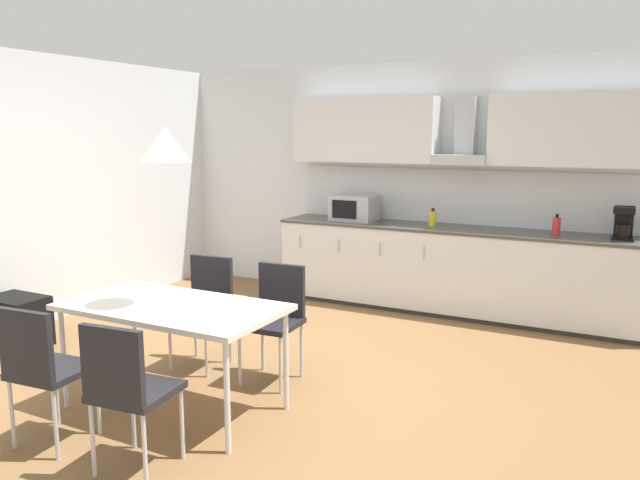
{
  "coord_description": "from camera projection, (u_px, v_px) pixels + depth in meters",
  "views": [
    {
      "loc": [
        2.41,
        -3.72,
        1.85
      ],
      "look_at": [
        0.13,
        0.66,
        1.0
      ],
      "focal_mm": 35.0,
      "sensor_mm": 36.0,
      "label": 1
    }
  ],
  "objects": [
    {
      "name": "microwave",
      "position": [
        354.0,
        208.0,
        6.87
      ],
      "size": [
        0.48,
        0.35,
        0.28
      ],
      "color": "#ADADB2",
      "rests_on": "kitchen_counter"
    },
    {
      "name": "pendant_lamp",
      "position": [
        165.0,
        144.0,
        3.95
      ],
      "size": [
        0.32,
        0.32,
        0.22
      ],
      "primitive_type": "cone",
      "color": "silver"
    },
    {
      "name": "dining_table",
      "position": [
        172.0,
        311.0,
        4.14
      ],
      "size": [
        1.47,
        0.79,
        0.73
      ],
      "color": "silver",
      "rests_on": "ground_plane"
    },
    {
      "name": "wall_back",
      "position": [
        401.0,
        183.0,
        6.95
      ],
      "size": [
        6.55,
        0.1,
        2.6
      ],
      "primitive_type": "cube",
      "color": "silver",
      "rests_on": "ground_plane"
    },
    {
      "name": "kitchen_counter",
      "position": [
        455.0,
        270.0,
        6.44
      ],
      "size": [
        3.81,
        0.65,
        0.89
      ],
      "color": "#333333",
      "rests_on": "ground_plane"
    },
    {
      "name": "chair_far_left",
      "position": [
        205.0,
        300.0,
        4.99
      ],
      "size": [
        0.42,
        0.42,
        0.87
      ],
      "color": "black",
      "rests_on": "ground_plane"
    },
    {
      "name": "wall_left",
      "position": [
        6.0,
        194.0,
        5.71
      ],
      "size": [
        0.1,
        6.76,
        2.6
      ],
      "primitive_type": "cube",
      "color": "silver",
      "rests_on": "ground_plane"
    },
    {
      "name": "bottle_red",
      "position": [
        556.0,
        226.0,
        5.92
      ],
      "size": [
        0.08,
        0.08,
        0.2
      ],
      "color": "red",
      "rests_on": "kitchen_counter"
    },
    {
      "name": "chair_near_left",
      "position": [
        41.0,
        362.0,
        3.63
      ],
      "size": [
        0.43,
        0.43,
        0.87
      ],
      "color": "black",
      "rests_on": "ground_plane"
    },
    {
      "name": "chair_far_right",
      "position": [
        276.0,
        310.0,
        4.69
      ],
      "size": [
        0.42,
        0.42,
        0.87
      ],
      "color": "black",
      "rests_on": "ground_plane"
    },
    {
      "name": "upper_wall_cabinets",
      "position": [
        464.0,
        131.0,
        6.33
      ],
      "size": [
        3.79,
        0.4,
        0.69
      ],
      "color": "silver"
    },
    {
      "name": "chair_near_right",
      "position": [
        126.0,
        383.0,
        3.33
      ],
      "size": [
        0.44,
        0.44,
        0.87
      ],
      "color": "black",
      "rests_on": "ground_plane"
    },
    {
      "name": "guitar_amp",
      "position": [
        17.0,
        321.0,
        5.46
      ],
      "size": [
        0.52,
        0.37,
        0.44
      ],
      "color": "black",
      "rests_on": "ground_plane"
    },
    {
      "name": "coffee_maker",
      "position": [
        624.0,
        223.0,
        5.67
      ],
      "size": [
        0.18,
        0.19,
        0.3
      ],
      "color": "black",
      "rests_on": "kitchen_counter"
    },
    {
      "name": "ground_plane",
      "position": [
        264.0,
        385.0,
        4.67
      ],
      "size": [
        8.18,
        8.45,
        0.02
      ],
      "primitive_type": "cube",
      "color": "brown"
    },
    {
      "name": "backsplash_tile",
      "position": [
        465.0,
        197.0,
        6.58
      ],
      "size": [
        3.79,
        0.02,
        0.57
      ],
      "primitive_type": "cube",
      "color": "silver",
      "rests_on": "kitchen_counter"
    },
    {
      "name": "bottle_yellow",
      "position": [
        433.0,
        218.0,
        6.5
      ],
      "size": [
        0.08,
        0.08,
        0.19
      ],
      "color": "yellow",
      "rests_on": "kitchen_counter"
    }
  ]
}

